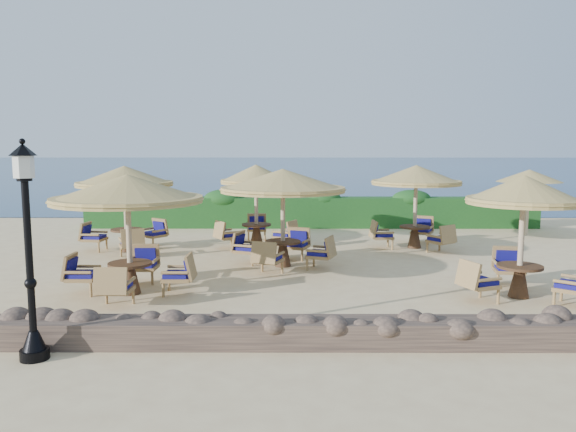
{
  "coord_description": "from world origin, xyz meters",
  "views": [
    {
      "loc": [
        -0.85,
        -15.11,
        3.29
      ],
      "look_at": [
        -0.91,
        0.53,
        1.3
      ],
      "focal_mm": 35.0,
      "sensor_mm": 36.0,
      "label": 1
    }
  ],
  "objects_px": {
    "cafe_set_1": "(283,195)",
    "cafe_set_5": "(416,188)",
    "cafe_set_0": "(128,207)",
    "cafe_set_2": "(523,215)",
    "cafe_set_3": "(125,189)",
    "cafe_set_4": "(256,191)",
    "lamp_post": "(29,261)",
    "extra_parasol": "(529,176)"
  },
  "relations": [
    {
      "from": "cafe_set_3",
      "to": "cafe_set_0",
      "type": "bearing_deg",
      "value": -73.0
    },
    {
      "from": "cafe_set_2",
      "to": "cafe_set_5",
      "type": "relative_size",
      "value": 0.96
    },
    {
      "from": "cafe_set_4",
      "to": "cafe_set_5",
      "type": "distance_m",
      "value": 5.12
    },
    {
      "from": "cafe_set_1",
      "to": "lamp_post",
      "type": "bearing_deg",
      "value": -119.33
    },
    {
      "from": "extra_parasol",
      "to": "cafe_set_4",
      "type": "relative_size",
      "value": 0.87
    },
    {
      "from": "cafe_set_0",
      "to": "cafe_set_1",
      "type": "xyz_separation_m",
      "value": [
        3.35,
        2.85,
        0.02
      ]
    },
    {
      "from": "cafe_set_1",
      "to": "cafe_set_5",
      "type": "height_order",
      "value": "same"
    },
    {
      "from": "lamp_post",
      "to": "cafe_set_1",
      "type": "distance_m",
      "value": 7.67
    },
    {
      "from": "extra_parasol",
      "to": "lamp_post",
      "type": "bearing_deg",
      "value": -136.4
    },
    {
      "from": "extra_parasol",
      "to": "cafe_set_3",
      "type": "xyz_separation_m",
      "value": [
        -13.71,
        -3.19,
        -0.22
      ]
    },
    {
      "from": "cafe_set_5",
      "to": "cafe_set_3",
      "type": "bearing_deg",
      "value": -175.96
    },
    {
      "from": "cafe_set_4",
      "to": "lamp_post",
      "type": "bearing_deg",
      "value": -105.95
    },
    {
      "from": "cafe_set_4",
      "to": "cafe_set_0",
      "type": "bearing_deg",
      "value": -111.72
    },
    {
      "from": "cafe_set_5",
      "to": "extra_parasol",
      "type": "bearing_deg",
      "value": 28.7
    },
    {
      "from": "cafe_set_3",
      "to": "cafe_set_5",
      "type": "distance_m",
      "value": 9.08
    },
    {
      "from": "cafe_set_0",
      "to": "cafe_set_5",
      "type": "bearing_deg",
      "value": 36.72
    },
    {
      "from": "cafe_set_0",
      "to": "cafe_set_4",
      "type": "bearing_deg",
      "value": 68.28
    },
    {
      "from": "lamp_post",
      "to": "extra_parasol",
      "type": "xyz_separation_m",
      "value": [
        12.6,
        12.0,
        0.62
      ]
    },
    {
      "from": "extra_parasol",
      "to": "cafe_set_2",
      "type": "distance_m",
      "value": 9.2
    },
    {
      "from": "cafe_set_0",
      "to": "extra_parasol",
      "type": "bearing_deg",
      "value": 33.82
    },
    {
      "from": "lamp_post",
      "to": "cafe_set_3",
      "type": "bearing_deg",
      "value": 97.21
    },
    {
      "from": "cafe_set_2",
      "to": "lamp_post",
      "type": "bearing_deg",
      "value": -158.13
    },
    {
      "from": "cafe_set_0",
      "to": "cafe_set_5",
      "type": "height_order",
      "value": "same"
    },
    {
      "from": "lamp_post",
      "to": "cafe_set_0",
      "type": "bearing_deg",
      "value": 83.93
    },
    {
      "from": "extra_parasol",
      "to": "cafe_set_4",
      "type": "bearing_deg",
      "value": -168.07
    },
    {
      "from": "cafe_set_1",
      "to": "cafe_set_5",
      "type": "bearing_deg",
      "value": 33.49
    },
    {
      "from": "cafe_set_2",
      "to": "cafe_set_5",
      "type": "distance_m",
      "value": 5.95
    },
    {
      "from": "lamp_post",
      "to": "cafe_set_5",
      "type": "distance_m",
      "value": 12.35
    },
    {
      "from": "cafe_set_4",
      "to": "cafe_set_5",
      "type": "relative_size",
      "value": 0.97
    },
    {
      "from": "cafe_set_0",
      "to": "cafe_set_2",
      "type": "height_order",
      "value": "same"
    },
    {
      "from": "cafe_set_1",
      "to": "cafe_set_3",
      "type": "height_order",
      "value": "same"
    },
    {
      "from": "cafe_set_1",
      "to": "cafe_set_2",
      "type": "xyz_separation_m",
      "value": [
        5.16,
        -3.1,
        -0.15
      ]
    },
    {
      "from": "cafe_set_2",
      "to": "cafe_set_5",
      "type": "bearing_deg",
      "value": 99.41
    },
    {
      "from": "extra_parasol",
      "to": "cafe_set_3",
      "type": "height_order",
      "value": "cafe_set_3"
    },
    {
      "from": "extra_parasol",
      "to": "cafe_set_4",
      "type": "height_order",
      "value": "cafe_set_4"
    },
    {
      "from": "cafe_set_1",
      "to": "extra_parasol",
      "type": "bearing_deg",
      "value": 31.02
    },
    {
      "from": "extra_parasol",
      "to": "cafe_set_0",
      "type": "height_order",
      "value": "cafe_set_0"
    },
    {
      "from": "lamp_post",
      "to": "cafe_set_4",
      "type": "relative_size",
      "value": 1.19
    },
    {
      "from": "cafe_set_2",
      "to": "cafe_set_4",
      "type": "xyz_separation_m",
      "value": [
        -6.07,
        6.36,
        -0.02
      ]
    },
    {
      "from": "lamp_post",
      "to": "cafe_set_2",
      "type": "height_order",
      "value": "lamp_post"
    },
    {
      "from": "cafe_set_5",
      "to": "lamp_post",
      "type": "bearing_deg",
      "value": -130.04
    },
    {
      "from": "cafe_set_5",
      "to": "cafe_set_0",
      "type": "bearing_deg",
      "value": -143.28
    }
  ]
}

